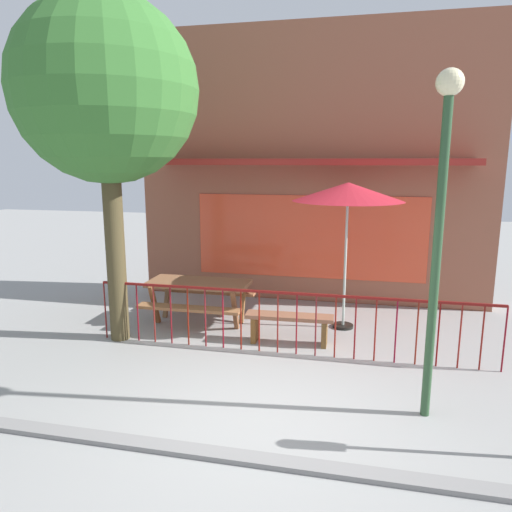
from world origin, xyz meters
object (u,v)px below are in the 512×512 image
Objects in this scene: patio_bench at (289,322)px; street_tree at (106,92)px; picnic_table_left at (199,290)px; street_lamp at (441,199)px; patio_umbrella at (348,193)px.

street_tree is at bearing -172.00° from patio_bench.
street_tree is (-1.03, -1.02, 3.28)m from picnic_table_left.
street_tree is 1.40× the size of street_lamp.
street_tree reaches higher than street_lamp.
street_lamp is at bearing -44.51° from patio_bench.
picnic_table_left is 0.47× the size of street_lamp.
street_lamp reaches higher than patio_bench.
picnic_table_left is 3.58m from street_tree.
street_lamp is (4.61, -1.44, -1.39)m from street_tree.
picnic_table_left is at bearing 145.60° from street_lamp.
patio_umbrella is 0.48× the size of street_tree.
picnic_table_left is 1.28× the size of patio_bench.
street_tree is (-3.57, -1.33, 1.53)m from patio_umbrella.
street_lamp reaches higher than picnic_table_left.
patio_bench is (-0.82, -0.94, -2.01)m from patio_umbrella.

